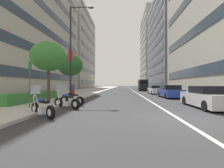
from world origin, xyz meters
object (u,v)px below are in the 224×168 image
object	(u,v)px
pedestrian_on_plaza	(73,90)
car_following_behind	(156,90)
motorcycle_second_in_row	(72,99)
street_tree_far_plaza	(49,57)
car_mid_block_traffic	(207,98)
street_lamp_with_banners	(74,44)
motorcycle_nearest_camera	(42,107)
motorcycle_under_tarp	(66,101)
street_tree_mid_sidewalk	(70,65)
parking_sign_by_curb	(30,80)
car_far_down_avenue	(170,92)
delivery_van_ahead	(143,85)

from	to	relation	value
pedestrian_on_plaza	car_following_behind	bearing A→B (deg)	70.96
motorcycle_second_in_row	street_tree_far_plaza	size ratio (longest dim) A/B	0.43
car_mid_block_traffic	street_lamp_with_banners	bearing A→B (deg)	64.33
motorcycle_nearest_camera	motorcycle_under_tarp	distance (m)	2.49
motorcycle_nearest_camera	car_mid_block_traffic	distance (m)	9.73
motorcycle_nearest_camera	motorcycle_under_tarp	bearing A→B (deg)	-58.13
motorcycle_under_tarp	car_mid_block_traffic	size ratio (longest dim) A/B	0.44
car_mid_block_traffic	street_tree_mid_sidewalk	bearing A→B (deg)	50.51
motorcycle_under_tarp	street_tree_far_plaza	world-z (taller)	street_tree_far_plaza
parking_sign_by_curb	street_tree_far_plaza	xyz separation A→B (m)	(3.26, 0.53, 1.95)
pedestrian_on_plaza	motorcycle_under_tarp	bearing A→B (deg)	-38.11
car_far_down_avenue	street_tree_mid_sidewalk	world-z (taller)	street_tree_mid_sidewalk
parking_sign_by_curb	street_tree_mid_sidewalk	size ratio (longest dim) A/B	0.48
motorcycle_second_in_row	car_far_down_avenue	distance (m)	11.46
street_tree_mid_sidewalk	pedestrian_on_plaza	size ratio (longest dim) A/B	3.69
car_mid_block_traffic	pedestrian_on_plaza	xyz separation A→B (m)	(6.82, 11.13, 0.26)
delivery_van_ahead	pedestrian_on_plaza	distance (m)	23.81
car_mid_block_traffic	street_tree_mid_sidewalk	xyz separation A→B (m)	(11.00, 12.92, 3.59)
motorcycle_second_in_row	car_mid_block_traffic	bearing A→B (deg)	-160.03
motorcycle_second_in_row	street_lamp_with_banners	bearing A→B (deg)	-49.34
motorcycle_nearest_camera	street_tree_far_plaza	size ratio (longest dim) A/B	0.38
delivery_van_ahead	street_lamp_with_banners	xyz separation A→B (m)	(-22.87, 9.97, 4.23)
car_far_down_avenue	car_mid_block_traffic	bearing A→B (deg)	179.13
motorcycle_under_tarp	car_far_down_avenue	size ratio (longest dim) A/B	0.47
motorcycle_nearest_camera	parking_sign_by_curb	world-z (taller)	parking_sign_by_curb
delivery_van_ahead	street_tree_far_plaza	xyz separation A→B (m)	(-26.59, 10.77, 2.28)
parking_sign_by_curb	street_tree_mid_sidewalk	xyz separation A→B (m)	(12.72, 2.14, 2.48)
street_lamp_with_banners	pedestrian_on_plaza	size ratio (longest dim) A/B	6.21
motorcycle_under_tarp	parking_sign_by_curb	xyz separation A→B (m)	(-0.82, 1.86, 1.32)
car_mid_block_traffic	parking_sign_by_curb	distance (m)	10.97
street_tree_mid_sidewalk	motorcycle_under_tarp	bearing A→B (deg)	-161.43
delivery_van_ahead	street_lamp_with_banners	world-z (taller)	street_lamp_with_banners
car_mid_block_traffic	delivery_van_ahead	bearing A→B (deg)	2.03
car_far_down_avenue	delivery_van_ahead	size ratio (longest dim) A/B	0.68
car_far_down_avenue	street_tree_far_plaza	world-z (taller)	street_tree_far_plaza
street_tree_far_plaza	parking_sign_by_curb	bearing A→B (deg)	-170.81
motorcycle_nearest_camera	car_mid_block_traffic	world-z (taller)	motorcycle_nearest_camera
motorcycle_under_tarp	car_mid_block_traffic	distance (m)	8.97
motorcycle_under_tarp	street_tree_mid_sidewalk	distance (m)	13.12
car_mid_block_traffic	street_tree_mid_sidewalk	world-z (taller)	street_tree_mid_sidewalk
motorcycle_nearest_camera	parking_sign_by_curb	distance (m)	2.70
car_far_down_avenue	street_tree_mid_sidewalk	xyz separation A→B (m)	(3.38, 12.87, 3.56)
car_far_down_avenue	street_tree_mid_sidewalk	distance (m)	13.78
motorcycle_nearest_camera	car_following_behind	distance (m)	19.91
car_far_down_avenue	car_following_behind	size ratio (longest dim) A/B	0.98
motorcycle_under_tarp	street_tree_mid_sidewalk	world-z (taller)	street_tree_mid_sidewalk
motorcycle_nearest_camera	pedestrian_on_plaza	size ratio (longest dim) A/B	1.19
motorcycle_nearest_camera	pedestrian_on_plaza	world-z (taller)	pedestrian_on_plaza
parking_sign_by_curb	delivery_van_ahead	bearing A→B (deg)	-18.93
car_following_behind	parking_sign_by_curb	distance (m)	19.33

